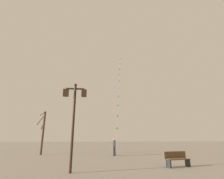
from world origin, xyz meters
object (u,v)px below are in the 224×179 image
at_px(park_bench, 177,159).
at_px(kite_train, 119,89).
at_px(bare_tree, 43,131).
at_px(twin_lantern_lamp_post, 74,109).
at_px(kite_flyer, 114,146).

bearing_deg(park_bench, kite_train, 80.06).
bearing_deg(bare_tree, park_bench, -40.04).
relative_size(twin_lantern_lamp_post, kite_flyer, 2.76).
bearing_deg(twin_lantern_lamp_post, park_bench, 12.12).
distance_m(kite_flyer, bare_tree, 8.08).
bearing_deg(kite_train, kite_flyer, -101.26).
relative_size(kite_flyer, bare_tree, 0.37).
height_order(twin_lantern_lamp_post, kite_flyer, twin_lantern_lamp_post).
height_order(kite_flyer, park_bench, kite_flyer).
relative_size(twin_lantern_lamp_post, park_bench, 2.85).
distance_m(kite_train, park_bench, 18.27).
relative_size(kite_train, kite_flyer, 10.78).
bearing_deg(twin_lantern_lamp_post, kite_train, 74.12).
relative_size(kite_train, bare_tree, 3.98).
distance_m(kite_train, kite_flyer, 12.14).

